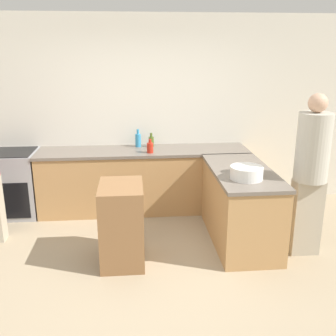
{
  "coord_description": "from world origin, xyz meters",
  "views": [
    {
      "loc": [
        -0.13,
        -3.56,
        2.22
      ],
      "look_at": [
        0.25,
        0.69,
        0.93
      ],
      "focal_mm": 42.0,
      "sensor_mm": 36.0,
      "label": 1
    }
  ],
  "objects_px": {
    "olive_oil_bottle": "(151,141)",
    "person_at_peninsula": "(311,170)",
    "island_table": "(122,224)",
    "dish_soap_bottle": "(138,140)",
    "mixing_bowl": "(247,173)",
    "range_oven": "(11,183)",
    "hot_sauce_bottle": "(150,147)"
  },
  "relations": [
    {
      "from": "olive_oil_bottle",
      "to": "person_at_peninsula",
      "type": "height_order",
      "value": "person_at_peninsula"
    },
    {
      "from": "island_table",
      "to": "dish_soap_bottle",
      "type": "xyz_separation_m",
      "value": [
        0.21,
        1.62,
        0.55
      ]
    },
    {
      "from": "mixing_bowl",
      "to": "person_at_peninsula",
      "type": "xyz_separation_m",
      "value": [
        0.69,
        -0.05,
        0.02
      ]
    },
    {
      "from": "range_oven",
      "to": "mixing_bowl",
      "type": "xyz_separation_m",
      "value": [
        2.9,
        -1.38,
        0.51
      ]
    },
    {
      "from": "range_oven",
      "to": "dish_soap_bottle",
      "type": "distance_m",
      "value": 1.86
    },
    {
      "from": "person_at_peninsula",
      "to": "olive_oil_bottle",
      "type": "bearing_deg",
      "value": 135.71
    },
    {
      "from": "island_table",
      "to": "mixing_bowl",
      "type": "xyz_separation_m",
      "value": [
        1.34,
        0.06,
        0.52
      ]
    },
    {
      "from": "dish_soap_bottle",
      "to": "hot_sauce_bottle",
      "type": "distance_m",
      "value": 0.39
    },
    {
      "from": "hot_sauce_bottle",
      "to": "range_oven",
      "type": "bearing_deg",
      "value": 174.85
    },
    {
      "from": "mixing_bowl",
      "to": "hot_sauce_bottle",
      "type": "height_order",
      "value": "hot_sauce_bottle"
    },
    {
      "from": "hot_sauce_bottle",
      "to": "person_at_peninsula",
      "type": "bearing_deg",
      "value": -36.91
    },
    {
      "from": "dish_soap_bottle",
      "to": "olive_oil_bottle",
      "type": "distance_m",
      "value": 0.19
    },
    {
      "from": "range_oven",
      "to": "mixing_bowl",
      "type": "relative_size",
      "value": 2.55
    },
    {
      "from": "range_oven",
      "to": "olive_oil_bottle",
      "type": "xyz_separation_m",
      "value": [
        1.95,
        0.17,
        0.52
      ]
    },
    {
      "from": "island_table",
      "to": "dish_soap_bottle",
      "type": "height_order",
      "value": "dish_soap_bottle"
    },
    {
      "from": "island_table",
      "to": "range_oven",
      "type": "bearing_deg",
      "value": 137.35
    },
    {
      "from": "mixing_bowl",
      "to": "hot_sauce_bottle",
      "type": "bearing_deg",
      "value": 129.16
    },
    {
      "from": "olive_oil_bottle",
      "to": "hot_sauce_bottle",
      "type": "bearing_deg",
      "value": -95.63
    },
    {
      "from": "hot_sauce_bottle",
      "to": "olive_oil_bottle",
      "type": "distance_m",
      "value": 0.34
    },
    {
      "from": "olive_oil_bottle",
      "to": "person_at_peninsula",
      "type": "bearing_deg",
      "value": -44.29
    },
    {
      "from": "range_oven",
      "to": "hot_sauce_bottle",
      "type": "height_order",
      "value": "hot_sauce_bottle"
    },
    {
      "from": "range_oven",
      "to": "island_table",
      "type": "bearing_deg",
      "value": -42.65
    },
    {
      "from": "island_table",
      "to": "person_at_peninsula",
      "type": "height_order",
      "value": "person_at_peninsula"
    },
    {
      "from": "hot_sauce_bottle",
      "to": "person_at_peninsula",
      "type": "xyz_separation_m",
      "value": [
        1.67,
        -1.25,
        0.02
      ]
    },
    {
      "from": "olive_oil_bottle",
      "to": "mixing_bowl",
      "type": "bearing_deg",
      "value": -58.5
    },
    {
      "from": "island_table",
      "to": "mixing_bowl",
      "type": "height_order",
      "value": "mixing_bowl"
    },
    {
      "from": "range_oven",
      "to": "mixing_bowl",
      "type": "bearing_deg",
      "value": -25.39
    },
    {
      "from": "range_oven",
      "to": "person_at_peninsula",
      "type": "distance_m",
      "value": 3.9
    },
    {
      "from": "mixing_bowl",
      "to": "hot_sauce_bottle",
      "type": "relative_size",
      "value": 1.87
    },
    {
      "from": "island_table",
      "to": "hot_sauce_bottle",
      "type": "height_order",
      "value": "hot_sauce_bottle"
    },
    {
      "from": "olive_oil_bottle",
      "to": "dish_soap_bottle",
      "type": "bearing_deg",
      "value": 173.64
    },
    {
      "from": "mixing_bowl",
      "to": "dish_soap_bottle",
      "type": "height_order",
      "value": "dish_soap_bottle"
    }
  ]
}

